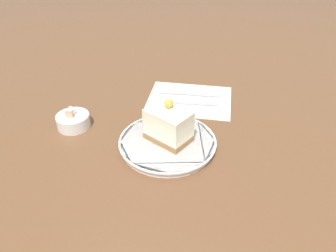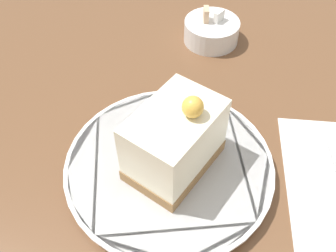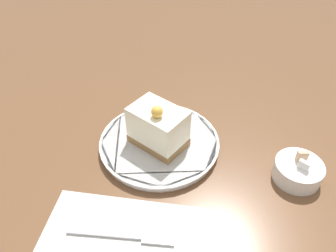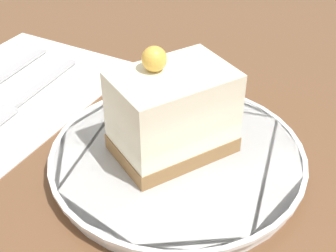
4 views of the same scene
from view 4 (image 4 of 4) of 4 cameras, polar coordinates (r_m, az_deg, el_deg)
ground_plane at (r=0.47m, az=-0.89°, el=-4.31°), size 4.00×4.00×0.00m
plate at (r=0.46m, az=1.15°, el=-3.83°), size 0.25×0.25×0.02m
cake_slice at (r=0.43m, az=0.55°, el=1.60°), size 0.10×0.13×0.11m
napkin at (r=0.61m, az=-18.38°, el=4.26°), size 0.25×0.29×0.00m
fork at (r=0.58m, az=-17.43°, el=3.08°), size 0.06×0.18×0.00m
knife at (r=0.64m, az=-19.27°, el=5.92°), size 0.06×0.19×0.00m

